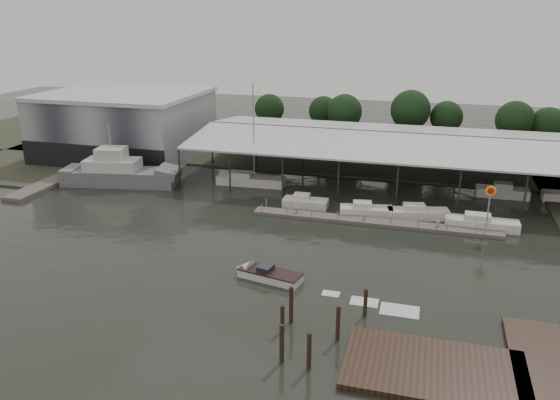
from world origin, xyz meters
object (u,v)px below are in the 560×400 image
(shell_fuel_sign, at_px, (489,201))
(speedboat_underway, at_px, (265,274))
(white_sailboat, at_px, (250,180))
(grey_trawler, at_px, (121,173))

(shell_fuel_sign, height_order, speedboat_underway, shell_fuel_sign)
(white_sailboat, bearing_deg, speedboat_underway, -71.47)
(white_sailboat, relative_size, speedboat_underway, 0.81)
(shell_fuel_sign, bearing_deg, speedboat_underway, -141.29)
(grey_trawler, bearing_deg, white_sailboat, 4.64)
(grey_trawler, xyz_separation_m, white_sailboat, (17.29, 4.61, -0.92))
(speedboat_underway, bearing_deg, shell_fuel_sign, -129.60)
(shell_fuel_sign, bearing_deg, grey_trawler, 173.45)
(grey_trawler, height_order, speedboat_underway, grey_trawler)
(grey_trawler, bearing_deg, speedboat_underway, -48.25)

